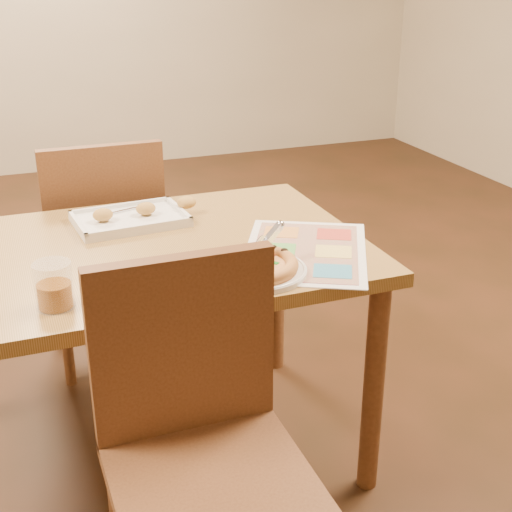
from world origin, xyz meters
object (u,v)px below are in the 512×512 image
object	(u,v)px
pizza	(254,265)
glass_tumbler	(54,288)
chair_far	(103,229)
plate	(256,271)
appetizer_tray	(133,218)
pizza_cutter	(268,240)
dining_table	(137,276)
chair_near	(197,412)
menu	(305,251)

from	to	relation	value
pizza	glass_tumbler	bearing A→B (deg)	-178.88
chair_far	glass_tumbler	bearing A→B (deg)	74.42
plate	appetizer_tray	world-z (taller)	appetizer_tray
pizza_cutter	appetizer_tray	xyz separation A→B (m)	(-0.27, 0.46, -0.06)
pizza_cutter	glass_tumbler	world-z (taller)	glass_tumbler
dining_table	glass_tumbler	bearing A→B (deg)	-130.53
chair_near	plate	xyz separation A→B (m)	(0.26, 0.32, 0.16)
chair_near	plate	world-z (taller)	chair_near
pizza	menu	world-z (taller)	pizza
chair_near	menu	world-z (taller)	chair_near
appetizer_tray	glass_tumbler	distance (m)	0.58
menu	plate	bearing A→B (deg)	-153.82
dining_table	plate	bearing A→B (deg)	-46.87
chair_far	appetizer_tray	distance (m)	0.42
pizza	glass_tumbler	world-z (taller)	glass_tumbler
glass_tumbler	plate	bearing A→B (deg)	1.36
chair_far	menu	size ratio (longest dim) A/B	1.00
dining_table	glass_tumbler	distance (m)	0.41
plate	glass_tumbler	xyz separation A→B (m)	(-0.51, -0.01, 0.04)
dining_table	pizza	world-z (taller)	pizza
pizza	appetizer_tray	world-z (taller)	appetizer_tray
appetizer_tray	pizza	bearing A→B (deg)	-66.77
pizza	pizza_cutter	xyz separation A→B (m)	(0.05, 0.03, 0.05)
glass_tumbler	dining_table	bearing A→B (deg)	49.47
plate	pizza_cutter	world-z (taller)	pizza_cutter
dining_table	menu	bearing A→B (deg)	-23.13
chair_far	glass_tumbler	xyz separation A→B (m)	(-0.25, -0.89, 0.20)
chair_far	glass_tumbler	size ratio (longest dim) A/B	4.15
dining_table	pizza_cutter	distance (m)	0.43
pizza_cutter	appetizer_tray	world-z (taller)	pizza_cutter
chair_near	chair_far	size ratio (longest dim) A/B	1.00
pizza_cutter	glass_tumbler	distance (m)	0.56
chair_near	appetizer_tray	bearing A→B (deg)	87.09
glass_tumbler	menu	bearing A→B (deg)	8.35
pizza_cutter	chair_near	bearing A→B (deg)	-167.05
dining_table	appetizer_tray	world-z (taller)	appetizer_tray
dining_table	menu	xyz separation A→B (m)	(0.44, -0.19, 0.09)
chair_near	pizza	bearing A→B (deg)	51.50
dining_table	chair_far	size ratio (longest dim) A/B	2.77
chair_near	pizza_cutter	world-z (taller)	chair_near
glass_tumbler	menu	xyz separation A→B (m)	(0.69, 0.10, -0.05)
pizza	pizza_cutter	distance (m)	0.08
appetizer_tray	glass_tumbler	size ratio (longest dim) A/B	3.47
dining_table	pizza_cutter	size ratio (longest dim) A/B	11.46
menu	pizza	bearing A→B (deg)	-154.07
chair_near	appetizer_tray	world-z (taller)	chair_near
pizza_cutter	chair_far	bearing A→B (deg)	73.80
dining_table	plate	distance (m)	0.39
plate	pizza	world-z (taller)	pizza
dining_table	pizza_cutter	world-z (taller)	pizza_cutter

